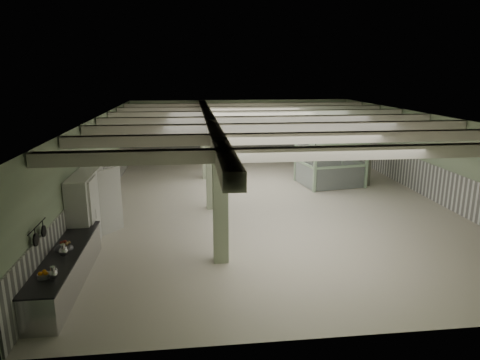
{
  "coord_description": "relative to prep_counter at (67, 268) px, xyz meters",
  "views": [
    {
      "loc": [
        -3.29,
        -17.53,
        5.37
      ],
      "look_at": [
        -1.43,
        -1.65,
        1.3
      ],
      "focal_mm": 32.0,
      "sensor_mm": 36.0,
      "label": 1
    }
  ],
  "objects": [
    {
      "name": "skillet_far",
      "position": [
        -0.34,
        -0.36,
        1.17
      ],
      "size": [
        0.04,
        0.28,
        0.28
      ],
      "primitive_type": "cylinder",
      "rotation": [
        0.0,
        1.57,
        0.0
      ],
      "color": "black",
      "rests_on": "hook_rail"
    },
    {
      "name": "wainscot_right",
      "position": [
        13.52,
        7.0,
        0.29
      ],
      "size": [
        0.05,
        19.9,
        1.5
      ],
      "primitive_type": "cube",
      "color": "white",
      "rests_on": "floor"
    },
    {
      "name": "skillet_near",
      "position": [
        -0.34,
        -0.9,
        1.17
      ],
      "size": [
        0.04,
        0.31,
        0.31
      ],
      "primitive_type": "cylinder",
      "rotation": [
        0.0,
        1.57,
        0.0
      ],
      "color": "black",
      "rests_on": "hook_rail"
    },
    {
      "name": "veg_colander",
      "position": [
        -0.08,
        0.17,
        0.55
      ],
      "size": [
        0.59,
        0.59,
        0.21
      ],
      "primitive_type": null,
      "rotation": [
        0.0,
        0.0,
        0.32
      ],
      "color": "#39393E",
      "rests_on": "prep_counter"
    },
    {
      "name": "pitcher_far",
      "position": [
        0.14,
        -1.46,
        0.59
      ],
      "size": [
        0.22,
        0.25,
        0.29
      ],
      "primitive_type": null,
      "rotation": [
        0.0,
        0.0,
        0.1
      ],
      "color": "#BABABE",
      "rests_on": "prep_counter"
    },
    {
      "name": "girder",
      "position": [
        4.04,
        7.0,
        2.92
      ],
      "size": [
        0.45,
        19.9,
        0.4
      ],
      "primitive_type": "cube",
      "color": "silver",
      "rests_on": "ceiling"
    },
    {
      "name": "wall_left",
      "position": [
        -0.46,
        7.0,
        1.34
      ],
      "size": [
        0.02,
        20.0,
        3.6
      ],
      "primitive_type": "cube",
      "color": "#A5BF98",
      "rests_on": "floor"
    },
    {
      "name": "wainscot_left",
      "position": [
        -0.43,
        7.0,
        0.29
      ],
      "size": [
        0.05,
        19.9,
        1.5
      ],
      "primitive_type": "cube",
      "color": "white",
      "rests_on": "floor"
    },
    {
      "name": "column_c",
      "position": [
        4.04,
        11.0,
        1.34
      ],
      "size": [
        0.42,
        0.42,
        3.6
      ],
      "primitive_type": "cube",
      "color": "#9EAC8B",
      "rests_on": "floor"
    },
    {
      "name": "beam_e",
      "position": [
        6.54,
        9.5,
        2.96
      ],
      "size": [
        13.9,
        0.35,
        0.32
      ],
      "primitive_type": "cube",
      "color": "silver",
      "rests_on": "ceiling"
    },
    {
      "name": "wall_back",
      "position": [
        6.54,
        17.0,
        1.34
      ],
      "size": [
        14.0,
        0.02,
        3.6
      ],
      "primitive_type": "cube",
      "color": "#A5BF98",
      "rests_on": "floor"
    },
    {
      "name": "hook_rail",
      "position": [
        -0.39,
        -0.6,
        1.39
      ],
      "size": [
        0.02,
        1.2,
        0.02
      ],
      "primitive_type": "cylinder",
      "rotation": [
        1.57,
        0.0,
        0.0
      ],
      "color": "black",
      "rests_on": "wall_left"
    },
    {
      "name": "pendant_mid",
      "position": [
        7.04,
        7.5,
        2.59
      ],
      "size": [
        0.44,
        0.44,
        0.22
      ],
      "primitive_type": "cone",
      "rotation": [
        3.14,
        0.0,
        0.0
      ],
      "color": "#2C3A2B",
      "rests_on": "ceiling"
    },
    {
      "name": "beam_c",
      "position": [
        6.54,
        4.5,
        2.96
      ],
      "size": [
        13.9,
        0.35,
        0.32
      ],
      "primitive_type": "cube",
      "color": "silver",
      "rests_on": "ceiling"
    },
    {
      "name": "pendant_front",
      "position": [
        7.04,
        2.0,
        2.59
      ],
      "size": [
        0.44,
        0.44,
        0.22
      ],
      "primitive_type": "cone",
      "rotation": [
        3.14,
        0.0,
        0.0
      ],
      "color": "#2C3A2B",
      "rests_on": "ceiling"
    },
    {
      "name": "prep_counter",
      "position": [
        0.0,
        0.0,
        0.0
      ],
      "size": [
        0.81,
        4.64,
        0.91
      ],
      "color": "#BABABE",
      "rests_on": "floor"
    },
    {
      "name": "ceiling",
      "position": [
        6.54,
        7.0,
        3.14
      ],
      "size": [
        14.0,
        20.0,
        0.02
      ],
      "primitive_type": "cube",
      "color": "silver",
      "rests_on": "wall_back"
    },
    {
      "name": "beam_d",
      "position": [
        6.54,
        7.0,
        2.96
      ],
      "size": [
        13.9,
        0.35,
        0.32
      ],
      "primitive_type": "cube",
      "color": "silver",
      "rests_on": "ceiling"
    },
    {
      "name": "wall_front",
      "position": [
        6.54,
        -3.0,
        1.34
      ],
      "size": [
        14.0,
        0.02,
        3.6
      ],
      "primitive_type": "cube",
      "color": "#A5BF98",
      "rests_on": "floor"
    },
    {
      "name": "pendant_back",
      "position": [
        7.04,
        12.5,
        2.59
      ],
      "size": [
        0.44,
        0.44,
        0.22
      ],
      "primitive_type": "cone",
      "rotation": [
        3.14,
        0.0,
        0.0
      ],
      "color": "#2C3A2B",
      "rests_on": "ceiling"
    },
    {
      "name": "walkin_cooler",
      "position": [
        -0.08,
        3.0,
        0.72
      ],
      "size": [
        1.12,
        2.57,
        2.36
      ],
      "color": "silver",
      "rests_on": "floor"
    },
    {
      "name": "column_d",
      "position": [
        4.04,
        15.0,
        1.34
      ],
      "size": [
        0.42,
        0.42,
        3.6
      ],
      "primitive_type": "cube",
      "color": "#9EAC8B",
      "rests_on": "floor"
    },
    {
      "name": "wall_right",
      "position": [
        13.54,
        7.0,
        1.34
      ],
      "size": [
        0.02,
        20.0,
        3.6
      ],
      "primitive_type": "cube",
      "color": "#A5BF98",
      "rests_on": "floor"
    },
    {
      "name": "pitcher_near",
      "position": [
        0.03,
        -0.23,
        0.6
      ],
      "size": [
        0.28,
        0.3,
        0.31
      ],
      "primitive_type": null,
      "rotation": [
        0.0,
        0.0,
        -0.35
      ],
      "color": "#BABABE",
      "rests_on": "prep_counter"
    },
    {
      "name": "guard_booth",
      "position": [
        9.94,
        9.11,
        1.15
      ],
      "size": [
        3.25,
        2.89,
        2.39
      ],
      "rotation": [
        0.0,
        0.0,
        0.16
      ],
      "color": "#A5C79F",
      "rests_on": "floor"
    },
    {
      "name": "floor",
      "position": [
        6.54,
        7.0,
        -0.46
      ],
      "size": [
        20.0,
        20.0,
        0.0
      ],
      "primitive_type": "plane",
      "color": "beige",
      "rests_on": "ground"
    },
    {
      "name": "beam_f",
      "position": [
        6.54,
        12.0,
        2.96
      ],
      "size": [
        13.9,
        0.35,
        0.32
      ],
      "primitive_type": "cube",
      "color": "silver",
      "rests_on": "ceiling"
    },
    {
      "name": "wainscot_back",
      "position": [
        6.54,
        16.98,
        0.29
      ],
      "size": [
        13.9,
        0.05,
        1.5
      ],
      "primitive_type": "cube",
      "color": "white",
      "rests_on": "floor"
    },
    {
      "name": "filing_cabinet",
      "position": [
        11.59,
        8.83,
        0.18
      ],
      "size": [
        0.43,
        0.61,
        1.29
      ],
      "primitive_type": "cube",
      "rotation": [
        0.0,
        0.0,
        -0.03
      ],
      "color": "#5A5D4D",
      "rests_on": "floor"
    },
    {
      "name": "orange_bowl",
      "position": [
        -0.08,
        -1.4,
        0.49
      ],
      "size": [
        0.35,
        0.35,
        0.1
      ],
      "primitive_type": "cylinder",
      "rotation": [
        0.0,
        0.0,
        0.31
      ],
      "color": "#B2B2B7",
      "rests_on": "prep_counter"
    },
    {
      "name": "beam_g",
      "position": [
        6.54,
        14.5,
        2.96
      ],
      "size": [
        13.9,
        0.35,
        0.32
      ],
      "primitive_type": "cube",
      "color": "silver",
      "rests_on": "ceiling"
    },
    {
      "name": "beam_a",
      "position": [
        6.54,
        -0.5,
        2.96
      ],
      "size": [
        13.9,
        0.35,
        0.32
      ],
      "primitive_type": "cube",
      "color": "silver",
      "rests_on": "ceiling"
    },
    {
      "name": "beam_b",
      "position": [
        6.54,
        2.0,
        2.96
      ],
      "size": [
        13.9,
        0.35,
        0.32
      ],
      "primitive_type": "cube",
      "color": "silver",
      "rests_on": "ceiling"
    },
    {
      "name": "column_b",
      "position": [
        4.04,
        6.0,
        1.34
      ],
      "size": [
        0.42,
        0.42,
        3.6
      ],
      "primitive_type": "cube",
      "color": "#9EAC8B",
      "rests_on": "floor"
    },
    {
      "name": "column_a",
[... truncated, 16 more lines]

